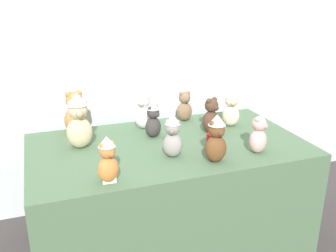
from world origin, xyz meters
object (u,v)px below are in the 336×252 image
(display_table, at_px, (168,196))
(teddy_bear_charcoal, at_px, (153,120))
(teddy_bear_mocha, at_px, (185,107))
(teddy_bear_ginger, at_px, (108,160))
(teddy_bear_caramel, at_px, (75,114))
(teddy_bear_cocoa, at_px, (211,116))
(teddy_bear_cream, at_px, (231,108))
(party_cup_red, at_px, (213,142))
(teddy_bear_ash, at_px, (173,136))
(teddy_bear_sand, at_px, (79,121))
(teddy_bear_snow, at_px, (143,109))
(teddy_bear_chestnut, at_px, (216,139))
(teddy_bear_blush, at_px, (258,136))

(display_table, height_order, teddy_bear_charcoal, teddy_bear_charcoal)
(teddy_bear_mocha, bearing_deg, teddy_bear_ginger, -135.94)
(display_table, distance_m, teddy_bear_caramel, 0.83)
(display_table, relative_size, teddy_bear_cocoa, 7.07)
(teddy_bear_caramel, height_order, teddy_bear_charcoal, teddy_bear_caramel)
(teddy_bear_mocha, distance_m, teddy_bear_cream, 0.35)
(display_table, bearing_deg, teddy_bear_cocoa, 15.97)
(teddy_bear_caramel, relative_size, party_cup_red, 2.71)
(teddy_bear_ash, distance_m, teddy_bear_cocoa, 0.48)
(display_table, xyz_separation_m, teddy_bear_sand, (-0.53, 0.12, 0.55))
(display_table, xyz_separation_m, teddy_bear_cocoa, (0.34, 0.10, 0.49))
(teddy_bear_caramel, distance_m, teddy_bear_ash, 0.75)
(teddy_bear_charcoal, bearing_deg, teddy_bear_snow, 65.38)
(teddy_bear_ginger, distance_m, teddy_bear_cocoa, 0.93)
(teddy_bear_cream, relative_size, teddy_bear_cocoa, 1.11)
(teddy_bear_caramel, height_order, teddy_bear_cocoa, teddy_bear_caramel)
(teddy_bear_snow, bearing_deg, party_cup_red, -29.63)
(teddy_bear_charcoal, bearing_deg, teddy_bear_sand, 153.43)
(teddy_bear_ash, distance_m, teddy_bear_chestnut, 0.25)
(teddy_bear_sand, bearing_deg, teddy_bear_mocha, 13.84)
(teddy_bear_snow, distance_m, teddy_bear_charcoal, 0.18)
(teddy_bear_ash, bearing_deg, teddy_bear_charcoal, 118.08)
(teddy_bear_ash, relative_size, party_cup_red, 2.35)
(display_table, height_order, teddy_bear_chestnut, teddy_bear_chestnut)
(teddy_bear_cream, bearing_deg, teddy_bear_caramel, -178.21)
(teddy_bear_mocha, bearing_deg, teddy_bear_sand, -164.49)
(teddy_bear_snow, xyz_separation_m, teddy_bear_charcoal, (0.01, -0.18, -0.02))
(teddy_bear_sand, relative_size, party_cup_red, 3.18)
(teddy_bear_ash, xyz_separation_m, teddy_bear_charcoal, (-0.01, 0.34, -0.01))
(teddy_bear_ash, height_order, teddy_bear_charcoal, teddy_bear_ash)
(teddy_bear_blush, relative_size, party_cup_red, 2.11)
(teddy_bear_ash, distance_m, teddy_bear_charcoal, 0.34)
(display_table, xyz_separation_m, teddy_bear_snow, (-0.07, 0.33, 0.52))
(teddy_bear_caramel, height_order, teddy_bear_ash, teddy_bear_caramel)
(teddy_bear_mocha, height_order, teddy_bear_cocoa, teddy_bear_cocoa)
(teddy_bear_caramel, xyz_separation_m, teddy_bear_ash, (0.48, -0.57, -0.01))
(teddy_bear_cream, xyz_separation_m, teddy_bear_charcoal, (-0.58, -0.02, -0.01))
(teddy_bear_sand, bearing_deg, teddy_bear_ash, -36.83)
(teddy_bear_ash, bearing_deg, teddy_bear_sand, 173.34)
(teddy_bear_snow, distance_m, teddy_bear_cream, 0.62)
(party_cup_red, bearing_deg, teddy_bear_cocoa, 66.72)
(teddy_bear_charcoal, relative_size, teddy_bear_sand, 0.70)
(teddy_bear_ginger, relative_size, party_cup_red, 2.27)
(display_table, xyz_separation_m, teddy_bear_chestnut, (0.17, -0.33, 0.52))
(teddy_bear_blush, relative_size, teddy_bear_charcoal, 0.95)
(teddy_bear_ash, distance_m, teddy_bear_ginger, 0.45)
(teddy_bear_cocoa, distance_m, party_cup_red, 0.32)
(teddy_bear_blush, distance_m, teddy_bear_caramel, 1.20)
(teddy_bear_blush, xyz_separation_m, teddy_bear_ginger, (-0.91, -0.07, 0.01))
(teddy_bear_charcoal, bearing_deg, teddy_bear_chestnut, -94.73)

